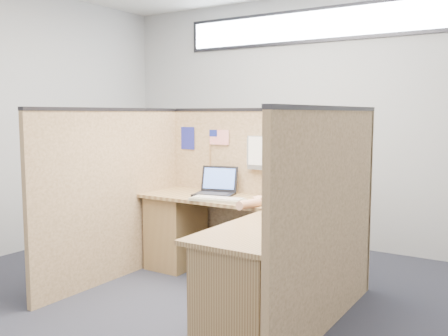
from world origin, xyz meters
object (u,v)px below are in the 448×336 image
Objects in this scene: l_desk at (238,250)px; keyboard at (218,199)px; laptop at (218,188)px; mouse at (260,201)px.

keyboard is at bearing 149.15° from l_desk.
l_desk is 0.81m from laptop.
keyboard is 4.62× the size of mouse.
keyboard is at bearing -70.88° from laptop.
l_desk is at bearing -57.61° from laptop.
keyboard is at bearing -169.65° from mouse.
keyboard reaches higher than l_desk.
laptop reaches higher than mouse.
mouse reaches higher than l_desk.
keyboard is (-0.32, 0.19, 0.35)m from l_desk.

